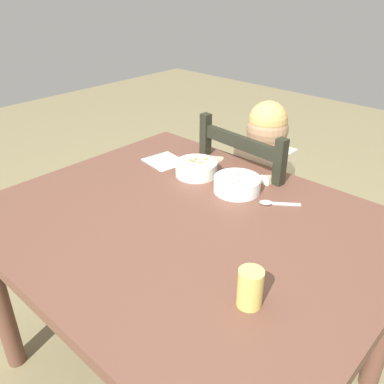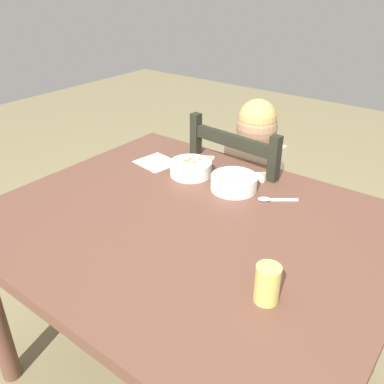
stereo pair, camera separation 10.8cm
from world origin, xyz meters
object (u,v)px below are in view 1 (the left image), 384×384
child_figure (259,177)px  bowl_of_carrots (196,168)px  dining_chair (256,214)px  drinking_cup (250,288)px  dining_table (187,244)px  spoon (272,203)px  bowl_of_peas (237,184)px

child_figure → bowl_of_carrots: 0.33m
dining_chair → child_figure: size_ratio=0.93×
dining_chair → drinking_cup: (0.46, -0.73, 0.32)m
dining_table → spoon: 0.32m
child_figure → spoon: bearing=-50.1°
bowl_of_carrots → drinking_cup: size_ratio=1.63×
spoon → drinking_cup: size_ratio=1.25×
child_figure → bowl_of_peas: 0.33m
bowl_of_peas → drinking_cup: drinking_cup is taller
dining_chair → bowl_of_peas: bearing=-71.5°
dining_table → spoon: spoon is taller
dining_table → bowl_of_carrots: bearing=126.7°
bowl_of_carrots → spoon: bowl_of_carrots is taller
spoon → child_figure: bearing=129.9°
dining_table → bowl_of_carrots: 0.34m
dining_chair → bowl_of_carrots: bearing=-107.1°
child_figure → spoon: 0.38m
bowl_of_carrots → spoon: (0.34, 0.01, -0.02)m
bowl_of_peas → drinking_cup: (0.36, -0.43, 0.02)m
drinking_cup → spoon: bearing=116.6°
dining_chair → spoon: size_ratio=7.28×
bowl_of_peas → spoon: bearing=2.6°
bowl_of_peas → drinking_cup: 0.56m
bowl_of_peas → bowl_of_carrots: size_ratio=1.04×
child_figure → spoon: size_ratio=7.79×
bowl_of_peas → dining_chair: bearing=108.5°
dining_chair → bowl_of_carrots: (-0.09, -0.30, 0.30)m
bowl_of_carrots → spoon: size_ratio=1.31×
dining_table → bowl_of_carrots: size_ratio=7.80×
dining_chair → spoon: bearing=-50.3°
dining_chair → bowl_of_carrots: dining_chair is taller
bowl_of_carrots → spoon: 0.34m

